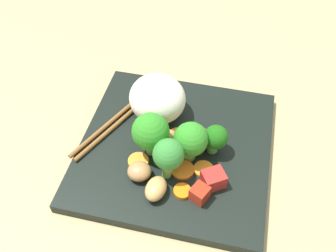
# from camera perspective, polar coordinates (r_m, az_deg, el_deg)

# --- Properties ---
(ground_plane) EXTENTS (1.10, 1.10, 0.02)m
(ground_plane) POSITION_cam_1_polar(r_m,az_deg,el_deg) (0.57, 1.05, -4.32)
(ground_plane) COLOR tan
(square_plate) EXTENTS (0.27, 0.27, 0.02)m
(square_plate) POSITION_cam_1_polar(r_m,az_deg,el_deg) (0.55, 1.07, -3.22)
(square_plate) COLOR black
(square_plate) RESTS_ON ground_plane
(rice_mound) EXTENTS (0.12, 0.12, 0.06)m
(rice_mound) POSITION_cam_1_polar(r_m,az_deg,el_deg) (0.56, -1.57, 4.09)
(rice_mound) COLOR white
(rice_mound) RESTS_ON square_plate
(broccoli_floret_0) EXTENTS (0.05, 0.05, 0.07)m
(broccoli_floret_0) POSITION_cam_1_polar(r_m,az_deg,el_deg) (0.51, -2.58, -0.91)
(broccoli_floret_0) COLOR #78B758
(broccoli_floret_0) RESTS_ON square_plate
(broccoli_floret_1) EXTENTS (0.04, 0.04, 0.06)m
(broccoli_floret_1) POSITION_cam_1_polar(r_m,az_deg,el_deg) (0.49, -0.48, -4.22)
(broccoli_floret_1) COLOR #80BF52
(broccoli_floret_1) RESTS_ON square_plate
(broccoli_floret_2) EXTENTS (0.05, 0.05, 0.06)m
(broccoli_floret_2) POSITION_cam_1_polar(r_m,az_deg,el_deg) (0.51, 3.35, -2.08)
(broccoli_floret_2) COLOR #68AF4B
(broccoli_floret_2) RESTS_ON square_plate
(broccoli_floret_3) EXTENTS (0.03, 0.03, 0.05)m
(broccoli_floret_3) POSITION_cam_1_polar(r_m,az_deg,el_deg) (0.52, 6.95, -2.09)
(broccoli_floret_3) COLOR #559544
(broccoli_floret_3) RESTS_ON square_plate
(carrot_slice_0) EXTENTS (0.04, 0.04, 0.00)m
(carrot_slice_0) POSITION_cam_1_polar(r_m,az_deg,el_deg) (0.52, 5.25, -6.33)
(carrot_slice_0) COLOR orange
(carrot_slice_0) RESTS_ON square_plate
(carrot_slice_1) EXTENTS (0.03, 0.03, 0.01)m
(carrot_slice_1) POSITION_cam_1_polar(r_m,az_deg,el_deg) (0.50, 2.11, -9.56)
(carrot_slice_1) COLOR orange
(carrot_slice_1) RESTS_ON square_plate
(carrot_slice_2) EXTENTS (0.03, 0.03, 0.00)m
(carrot_slice_2) POSITION_cam_1_polar(r_m,az_deg,el_deg) (0.55, 1.28, -1.25)
(carrot_slice_2) COLOR orange
(carrot_slice_2) RESTS_ON square_plate
(carrot_slice_3) EXTENTS (0.03, 0.03, 0.00)m
(carrot_slice_3) POSITION_cam_1_polar(r_m,az_deg,el_deg) (0.53, 0.25, -4.65)
(carrot_slice_3) COLOR orange
(carrot_slice_3) RESTS_ON square_plate
(carrot_slice_4) EXTENTS (0.04, 0.04, 0.00)m
(carrot_slice_4) POSITION_cam_1_polar(r_m,az_deg,el_deg) (0.52, 2.17, -6.44)
(carrot_slice_4) COLOR orange
(carrot_slice_4) RESTS_ON square_plate
(carrot_slice_5) EXTENTS (0.04, 0.04, 0.01)m
(carrot_slice_5) POSITION_cam_1_polar(r_m,az_deg,el_deg) (0.53, -4.37, -5.23)
(carrot_slice_5) COLOR orange
(carrot_slice_5) RESTS_ON square_plate
(pepper_chunk_0) EXTENTS (0.03, 0.03, 0.02)m
(pepper_chunk_0) POSITION_cam_1_polar(r_m,az_deg,el_deg) (0.49, 4.69, -9.85)
(pepper_chunk_0) COLOR red
(pepper_chunk_0) RESTS_ON square_plate
(pepper_chunk_1) EXTENTS (0.04, 0.04, 0.02)m
(pepper_chunk_1) POSITION_cam_1_polar(r_m,az_deg,el_deg) (0.50, 6.68, -7.75)
(pepper_chunk_1) COLOR red
(pepper_chunk_1) RESTS_ON square_plate
(chicken_piece_0) EXTENTS (0.03, 0.04, 0.02)m
(chicken_piece_0) POSITION_cam_1_polar(r_m,az_deg,el_deg) (0.49, -1.80, -9.20)
(chicken_piece_0) COLOR tan
(chicken_piece_0) RESTS_ON square_plate
(chicken_piece_1) EXTENTS (0.04, 0.04, 0.02)m
(chicken_piece_1) POSITION_cam_1_polar(r_m,az_deg,el_deg) (0.51, -4.23, -6.66)
(chicken_piece_1) COLOR tan
(chicken_piece_1) RESTS_ON square_plate
(chicken_piece_2) EXTENTS (0.03, 0.04, 0.02)m
(chicken_piece_2) POSITION_cam_1_polar(r_m,az_deg,el_deg) (0.54, -0.09, -2.20)
(chicken_piece_2) COLOR tan
(chicken_piece_2) RESTS_ON square_plate
(chicken_piece_3) EXTENTS (0.03, 0.04, 0.02)m
(chicken_piece_3) POSITION_cam_1_polar(r_m,az_deg,el_deg) (0.54, 4.57, -1.73)
(chicken_piece_3) COLOR #B58448
(chicken_piece_3) RESTS_ON square_plate
(chopstick_pair) EXTENTS (0.11, 0.19, 0.01)m
(chopstick_pair) POSITION_cam_1_polar(r_m,az_deg,el_deg) (0.58, -6.53, 1.70)
(chopstick_pair) COLOR brown
(chopstick_pair) RESTS_ON square_plate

